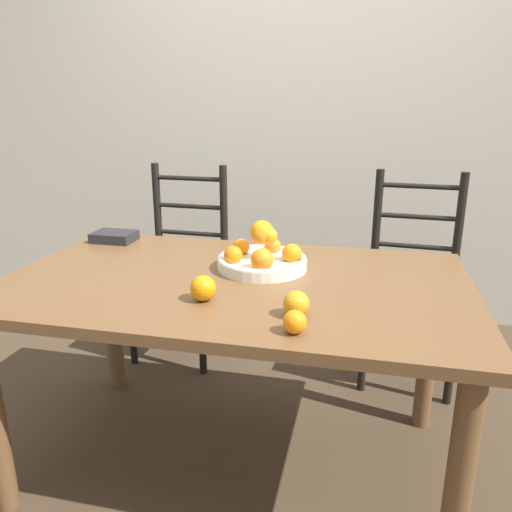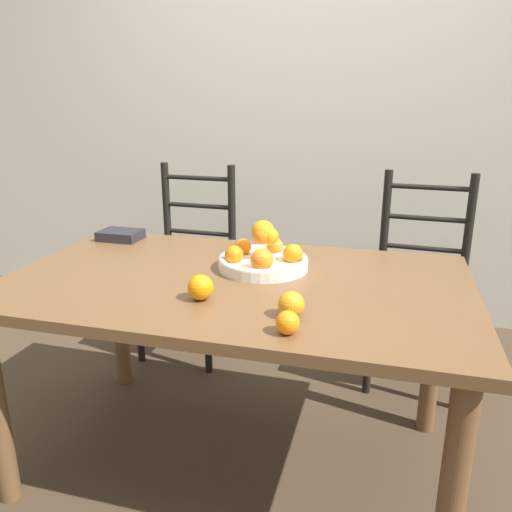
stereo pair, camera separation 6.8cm
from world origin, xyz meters
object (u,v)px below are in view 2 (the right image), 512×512
(book_stack, at_px, (121,235))
(chair_right, at_px, (420,286))
(orange_loose_0, at_px, (288,323))
(orange_loose_2, at_px, (291,304))
(orange_loose_1, at_px, (200,287))
(fruit_bowl, at_px, (263,257))
(chair_left, at_px, (190,265))

(book_stack, bearing_deg, chair_right, 20.13)
(orange_loose_0, distance_m, orange_loose_2, 0.11)
(orange_loose_1, bearing_deg, fruit_bowl, 71.97)
(fruit_bowl, distance_m, book_stack, 0.73)
(orange_loose_0, height_order, chair_left, chair_left)
(orange_loose_1, height_order, orange_loose_2, orange_loose_1)
(orange_loose_0, relative_size, orange_loose_1, 0.80)
(orange_loose_0, relative_size, chair_right, 0.06)
(orange_loose_0, height_order, chair_right, chair_right)
(fruit_bowl, height_order, orange_loose_1, fruit_bowl)
(orange_loose_1, distance_m, chair_right, 1.26)
(orange_loose_0, bearing_deg, book_stack, 141.17)
(orange_loose_1, distance_m, orange_loose_2, 0.29)
(fruit_bowl, distance_m, orange_loose_0, 0.52)
(chair_left, bearing_deg, fruit_bowl, -47.72)
(orange_loose_2, distance_m, chair_left, 1.34)
(fruit_bowl, height_order, chair_left, chair_left)
(orange_loose_2, height_order, chair_left, chair_left)
(fruit_bowl, relative_size, orange_loose_1, 4.11)
(fruit_bowl, bearing_deg, orange_loose_0, -68.68)
(orange_loose_1, bearing_deg, orange_loose_2, -10.44)
(fruit_bowl, bearing_deg, orange_loose_1, -108.03)
(orange_loose_1, xyz_separation_m, chair_left, (-0.47, 1.02, -0.29))
(chair_right, relative_size, book_stack, 5.70)
(orange_loose_1, relative_size, chair_left, 0.08)
(orange_loose_1, height_order, chair_right, chair_right)
(orange_loose_2, bearing_deg, orange_loose_0, -83.31)
(fruit_bowl, height_order, orange_loose_2, fruit_bowl)
(chair_left, xyz_separation_m, chair_right, (1.16, -0.00, 0.00))
(fruit_bowl, relative_size, orange_loose_0, 5.11)
(orange_loose_0, height_order, orange_loose_1, orange_loose_1)
(chair_left, distance_m, book_stack, 0.55)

